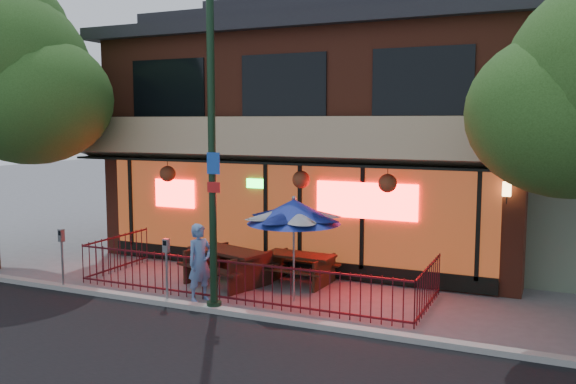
% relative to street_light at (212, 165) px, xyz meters
% --- Properties ---
extents(ground, '(80.00, 80.00, 0.00)m').
position_rel_street_light_xyz_m(ground, '(-0.00, 0.40, -3.15)').
color(ground, gray).
rests_on(ground, ground).
extents(curb, '(80.00, 0.25, 0.12)m').
position_rel_street_light_xyz_m(curb, '(-0.00, -0.10, -3.09)').
color(curb, '#999993').
rests_on(curb, ground).
extents(restaurant_building, '(12.96, 9.49, 8.05)m').
position_rel_street_light_xyz_m(restaurant_building, '(-0.00, 7.51, 0.98)').
color(restaurant_building, brown).
rests_on(restaurant_building, ground).
extents(patio_fence, '(8.44, 2.62, 1.00)m').
position_rel_street_light_xyz_m(patio_fence, '(-0.00, 0.91, -2.52)').
color(patio_fence, '#480F17').
rests_on(patio_fence, ground).
extents(street_light, '(0.43, 0.32, 7.00)m').
position_rel_street_light_xyz_m(street_light, '(0.00, 0.00, 0.00)').
color(street_light, black).
rests_on(street_light, ground).
extents(picnic_table_left, '(2.44, 2.12, 0.89)m').
position_rel_street_light_xyz_m(picnic_table_left, '(-0.80, 2.00, -2.57)').
color(picnic_table_left, '#341B13').
rests_on(picnic_table_left, ground).
extents(picnic_table_right, '(1.84, 1.45, 0.75)m').
position_rel_street_light_xyz_m(picnic_table_right, '(0.80, 2.80, -2.65)').
color(picnic_table_right, '#352112').
rests_on(picnic_table_right, ground).
extents(patio_umbrella, '(2.11, 2.11, 2.41)m').
position_rel_street_light_xyz_m(patio_umbrella, '(1.27, 1.37, -1.09)').
color(patio_umbrella, gray).
rests_on(patio_umbrella, ground).
extents(pedestrian, '(0.63, 0.76, 1.77)m').
position_rel_street_light_xyz_m(pedestrian, '(-0.66, 0.50, -2.26)').
color(pedestrian, '#5B7EB6').
rests_on(pedestrian, ground).
extents(parking_meter_near, '(0.13, 0.12, 1.48)m').
position_rel_street_light_xyz_m(parking_meter_near, '(-1.22, 0.00, -2.15)').
color(parking_meter_near, gray).
rests_on(parking_meter_near, ground).
extents(parking_meter_far, '(0.15, 0.13, 1.49)m').
position_rel_street_light_xyz_m(parking_meter_far, '(-4.20, -0.08, -2.14)').
color(parking_meter_far, gray).
rests_on(parking_meter_far, ground).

